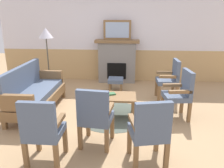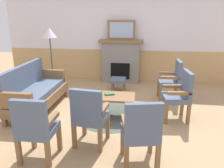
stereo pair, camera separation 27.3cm
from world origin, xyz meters
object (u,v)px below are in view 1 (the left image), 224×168
object	(u,v)px
armchair_near_fireplace	(180,92)
armchair_front_left	(95,115)
armchair_by_window_left	(170,78)
armchair_corner_left	(42,129)
coffee_table	(112,98)
book_on_table	(111,94)
footstool	(116,81)
couch	(35,93)
floor_lamp_by_couch	(46,37)
fireplace	(117,61)
armchair_front_center	(150,129)
framed_picture	(117,30)

from	to	relation	value
armchair_near_fireplace	armchair_front_left	distance (m)	1.90
armchair_by_window_left	armchair_corner_left	distance (m)	3.41
coffee_table	book_on_table	xyz separation A→B (m)	(-0.03, 0.05, 0.07)
footstool	couch	bearing A→B (deg)	-139.63
armchair_near_fireplace	floor_lamp_by_couch	distance (m)	3.50
fireplace	armchair_front_left	size ratio (longest dim) A/B	1.33
coffee_table	floor_lamp_by_couch	bearing A→B (deg)	142.75
armchair_near_fireplace	footstool	bearing A→B (deg)	132.31
book_on_table	armchair_corner_left	bearing A→B (deg)	-115.55
armchair_front_center	armchair_corner_left	size ratio (longest dim) A/B	1.00
fireplace	armchair_corner_left	distance (m)	4.10
book_on_table	floor_lamp_by_couch	bearing A→B (deg)	143.36
coffee_table	armchair_front_left	xyz separation A→B (m)	(-0.18, -1.12, 0.15)
armchair_by_window_left	armchair_front_left	xyz separation A→B (m)	(-1.50, -2.17, 0.00)
footstool	armchair_by_window_left	distance (m)	1.44
couch	armchair_corner_left	distance (m)	1.93
framed_picture	book_on_table	world-z (taller)	framed_picture
armchair_front_center	floor_lamp_by_couch	xyz separation A→B (m)	(-2.39, 2.85, 0.91)
couch	coffee_table	bearing A→B (deg)	-4.36
armchair_front_center	footstool	bearing A→B (deg)	101.87
armchair_near_fireplace	armchair_front_left	size ratio (longest dim) A/B	1.00
coffee_table	armchair_near_fireplace	bearing A→B (deg)	1.21
armchair_near_fireplace	armchair_corner_left	world-z (taller)	same
coffee_table	armchair_front_center	bearing A→B (deg)	-67.68
armchair_by_window_left	armchair_corner_left	xyz separation A→B (m)	(-2.14, -2.66, 0.00)
coffee_table	armchair_by_window_left	distance (m)	1.70
footstool	armchair_front_center	size ratio (longest dim) A/B	0.41
armchair_front_center	book_on_table	bearing A→B (deg)	112.63
footstool	armchair_near_fireplace	bearing A→B (deg)	-47.69
couch	fireplace	bearing A→B (deg)	54.64
armchair_corner_left	floor_lamp_by_couch	size ratio (longest dim) A/B	0.58
floor_lamp_by_couch	armchair_near_fireplace	bearing A→B (deg)	-22.94
armchair_by_window_left	framed_picture	bearing A→B (deg)	134.87
armchair_corner_left	coffee_table	bearing A→B (deg)	62.79
footstool	armchair_corner_left	size ratio (longest dim) A/B	0.41
coffee_table	framed_picture	bearing A→B (deg)	90.85
fireplace	floor_lamp_by_couch	size ratio (longest dim) A/B	0.77
framed_picture	armchair_near_fireplace	distance (m)	2.94
book_on_table	armchair_front_left	world-z (taller)	armchair_front_left
coffee_table	footstool	xyz separation A→B (m)	(-0.02, 1.52, -0.10)
armchair_front_left	framed_picture	bearing A→B (deg)	87.71
armchair_near_fireplace	armchair_front_center	size ratio (longest dim) A/B	1.00
fireplace	book_on_table	xyz separation A→B (m)	(0.00, -2.37, -0.20)
couch	coffee_table	distance (m)	1.67
book_on_table	armchair_by_window_left	xyz separation A→B (m)	(1.35, 1.00, 0.08)
fireplace	armchair_corner_left	size ratio (longest dim) A/B	1.33
couch	book_on_table	bearing A→B (deg)	-2.57
fireplace	armchair_front_center	distance (m)	3.98
armchair_near_fireplace	armchair_corner_left	bearing A→B (deg)	-143.06
couch	coffee_table	world-z (taller)	couch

